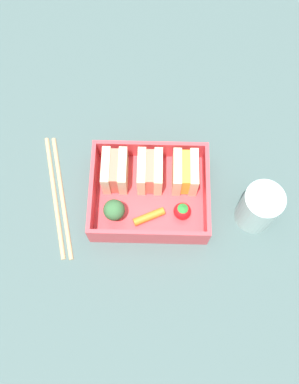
# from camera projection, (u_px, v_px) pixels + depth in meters

# --- Properties ---
(ground_plane) EXTENTS (1.20, 1.20, 0.02)m
(ground_plane) POSITION_uv_depth(u_px,v_px,m) (150.00, 200.00, 0.69)
(ground_plane) COLOR #445A58
(bento_tray) EXTENTS (0.18, 0.15, 0.01)m
(bento_tray) POSITION_uv_depth(u_px,v_px,m) (150.00, 197.00, 0.67)
(bento_tray) COLOR #E04046
(bento_tray) RESTS_ON ground_plane
(bento_rim) EXTENTS (0.18, 0.15, 0.04)m
(bento_rim) POSITION_uv_depth(u_px,v_px,m) (150.00, 191.00, 0.65)
(bento_rim) COLOR #E04046
(bento_rim) RESTS_ON bento_tray
(sandwich_left) EXTENTS (0.04, 0.06, 0.05)m
(sandwich_left) POSITION_uv_depth(u_px,v_px,m) (115.00, 171.00, 0.66)
(sandwich_left) COLOR beige
(sandwich_left) RESTS_ON bento_tray
(sandwich_center_left) EXTENTS (0.04, 0.06, 0.05)m
(sandwich_center_left) POSITION_uv_depth(u_px,v_px,m) (150.00, 172.00, 0.66)
(sandwich_center_left) COLOR beige
(sandwich_center_left) RESTS_ON bento_tray
(sandwich_center) EXTENTS (0.04, 0.06, 0.05)m
(sandwich_center) POSITION_uv_depth(u_px,v_px,m) (185.00, 172.00, 0.66)
(sandwich_center) COLOR beige
(sandwich_center) RESTS_ON bento_tray
(broccoli_floret) EXTENTS (0.03, 0.03, 0.04)m
(broccoli_floret) POSITION_uv_depth(u_px,v_px,m) (114.00, 210.00, 0.63)
(broccoli_floret) COLOR #8EC06B
(broccoli_floret) RESTS_ON bento_tray
(carrot_stick_far_left) EXTENTS (0.05, 0.03, 0.01)m
(carrot_stick_far_left) POSITION_uv_depth(u_px,v_px,m) (148.00, 217.00, 0.65)
(carrot_stick_far_left) COLOR orange
(carrot_stick_far_left) RESTS_ON bento_tray
(strawberry_far_left) EXTENTS (0.03, 0.03, 0.03)m
(strawberry_far_left) POSITION_uv_depth(u_px,v_px,m) (182.00, 211.00, 0.64)
(strawberry_far_left) COLOR red
(strawberry_far_left) RESTS_ON bento_tray
(chopstick_pair) EXTENTS (0.07, 0.21, 0.01)m
(chopstick_pair) POSITION_uv_depth(u_px,v_px,m) (58.00, 196.00, 0.68)
(chopstick_pair) COLOR tan
(chopstick_pair) RESTS_ON ground_plane
(drinking_glass) EXTENTS (0.06, 0.06, 0.08)m
(drinking_glass) POSITION_uv_depth(u_px,v_px,m) (259.00, 208.00, 0.63)
(drinking_glass) COLOR silver
(drinking_glass) RESTS_ON ground_plane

